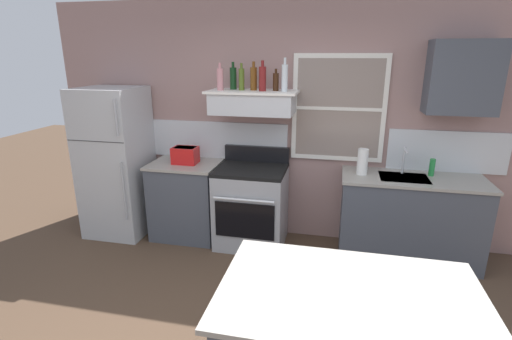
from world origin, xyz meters
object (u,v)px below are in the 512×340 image
(bottle_rose_pink, at_px, (220,79))
(bottle_clear_tall, at_px, (285,77))
(bottle_dark_green_wine, at_px, (233,78))
(bottle_amber_wine, at_px, (254,78))
(bottle_olive_oil_square, at_px, (242,79))
(paper_towel_roll, at_px, (363,162))
(bottle_red_label_wine, at_px, (262,78))
(stove_range, at_px, (251,205))
(toaster, at_px, (185,155))
(refrigerator, at_px, (116,162))
(dish_soap_bottle, at_px, (432,167))
(bottle_brown_stout, at_px, (276,82))

(bottle_rose_pink, distance_m, bottle_clear_tall, 0.69)
(bottle_dark_green_wine, distance_m, bottle_amber_wine, 0.24)
(bottle_olive_oil_square, bearing_deg, paper_towel_roll, -2.28)
(bottle_olive_oil_square, distance_m, bottle_red_label_wine, 0.24)
(stove_range, xyz_separation_m, bottle_amber_wine, (0.00, 0.12, 1.40))
(toaster, xyz_separation_m, bottle_red_label_wine, (0.89, 0.03, 0.87))
(toaster, height_order, bottle_olive_oil_square, bottle_olive_oil_square)
(refrigerator, height_order, bottle_dark_green_wine, bottle_dark_green_wine)
(refrigerator, distance_m, bottle_clear_tall, 2.23)
(refrigerator, bearing_deg, bottle_dark_green_wine, 7.25)
(stove_range, height_order, bottle_dark_green_wine, bottle_dark_green_wine)
(stove_range, distance_m, dish_soap_bottle, 1.96)
(refrigerator, relative_size, bottle_clear_tall, 5.20)
(bottle_brown_stout, distance_m, dish_soap_bottle, 1.84)
(bottle_olive_oil_square, bearing_deg, dish_soap_bottle, 1.38)
(toaster, bearing_deg, stove_range, -1.74)
(bottle_brown_stout, bearing_deg, bottle_clear_tall, -30.66)
(refrigerator, xyz_separation_m, toaster, (0.87, 0.05, 0.13))
(refrigerator, xyz_separation_m, bottle_amber_wine, (1.65, 0.14, 0.99))
(bottle_dark_green_wine, bearing_deg, bottle_clear_tall, -11.12)
(toaster, bearing_deg, dish_soap_bottle, 2.44)
(bottle_olive_oil_square, bearing_deg, bottle_dark_green_wine, 148.53)
(bottle_clear_tall, bearing_deg, toaster, -178.99)
(bottle_amber_wine, xyz_separation_m, bottle_brown_stout, (0.24, -0.01, -0.03))
(refrigerator, distance_m, stove_range, 1.70)
(bottle_rose_pink, bearing_deg, toaster, -178.13)
(bottle_olive_oil_square, distance_m, paper_towel_roll, 1.54)
(stove_range, relative_size, bottle_olive_oil_square, 3.88)
(stove_range, height_order, paper_towel_roll, paper_towel_roll)
(bottle_amber_wine, relative_size, bottle_brown_stout, 1.31)
(refrigerator, xyz_separation_m, bottle_dark_green_wine, (1.42, 0.18, 0.99))
(bottle_amber_wine, relative_size, dish_soap_bottle, 1.64)
(bottle_olive_oil_square, distance_m, bottle_brown_stout, 0.37)
(bottle_dark_green_wine, xyz_separation_m, bottle_clear_tall, (0.58, -0.11, 0.02))
(toaster, distance_m, bottle_dark_green_wine, 1.03)
(refrigerator, height_order, bottle_red_label_wine, bottle_red_label_wine)
(refrigerator, xyz_separation_m, bottle_clear_tall, (1.99, 0.07, 1.01))
(stove_range, relative_size, bottle_amber_wine, 3.68)
(stove_range, distance_m, bottle_clear_tall, 1.46)
(bottle_olive_oil_square, xyz_separation_m, bottle_red_label_wine, (0.23, -0.04, 0.01))
(bottle_brown_stout, bearing_deg, bottle_amber_wine, 176.90)
(bottle_rose_pink, relative_size, bottle_olive_oil_square, 1.01)
(paper_towel_roll, relative_size, dish_soap_bottle, 1.50)
(refrigerator, xyz_separation_m, dish_soap_bottle, (3.53, 0.16, 0.12))
(bottle_amber_wine, bearing_deg, bottle_brown_stout, -3.10)
(bottle_red_label_wine, relative_size, dish_soap_bottle, 1.72)
(stove_range, bearing_deg, bottle_dark_green_wine, 146.11)
(toaster, height_order, bottle_clear_tall, bottle_clear_tall)
(refrigerator, distance_m, bottle_rose_pink, 1.64)
(dish_soap_bottle, bearing_deg, bottle_dark_green_wine, 179.46)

